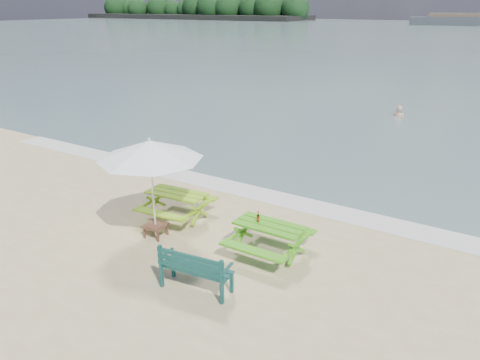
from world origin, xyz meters
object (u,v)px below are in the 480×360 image
Objects in this scene: park_bench at (196,277)px; picnic_table_left at (177,206)px; beer_bottle at (258,218)px; picnic_table_right at (269,240)px; swimmer at (398,123)px; patio_umbrella at (150,150)px; side_table at (156,230)px.

picnic_table_left is at bearing 136.43° from park_bench.
park_bench reaches higher than picnic_table_left.
picnic_table_right is at bearing 5.51° from beer_bottle.
picnic_table_left is 1.01× the size of swimmer.
swimmer is at bearing 85.24° from patio_umbrella.
side_table is (-2.05, 1.15, -0.10)m from park_bench.
picnic_table_right is 6.71× the size of beer_bottle.
side_table is 0.30× the size of swimmer.
side_table is 0.20× the size of patio_umbrella.
beer_bottle is (2.46, -0.33, 0.44)m from picnic_table_left.
picnic_table_right is (2.72, -0.30, 0.00)m from picnic_table_left.
beer_bottle is at bearing 16.17° from side_table.
patio_umbrella is 1.49× the size of swimmer.
beer_bottle reaches higher than park_bench.
patio_umbrella is 2.67m from beer_bottle.
park_bench is 1.89m from beer_bottle.
side_table is (-2.52, -0.68, -0.18)m from picnic_table_right.
patio_umbrella is at bearing -163.83° from beer_bottle.
park_bench is 16.29m from swimmer.
patio_umbrella reaches higher than picnic_table_left.
side_table is at bearing 180.00° from patio_umbrella.
picnic_table_right reaches higher than swimmer.
picnic_table_right is 14.50m from swimmer.
patio_umbrella reaches higher than park_bench.
patio_umbrella reaches higher than beer_bottle.
side_table is 2.11× the size of beer_bottle.
picnic_table_left is 1.02m from side_table.
picnic_table_left is at bearing 172.39° from beer_bottle.
side_table is (0.20, -0.99, -0.18)m from picnic_table_left.
patio_umbrella is 15.34m from swimmer.
patio_umbrella is at bearing -94.76° from swimmer.
park_bench is at bearing -104.40° from picnic_table_right.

